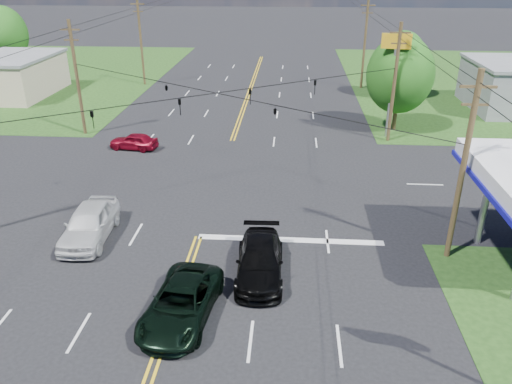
# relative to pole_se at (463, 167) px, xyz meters

# --- Properties ---
(ground) EXTENTS (280.00, 280.00, 0.00)m
(ground) POSITION_rel_pole_se_xyz_m (-13.00, 9.00, -4.92)
(ground) COLOR black
(ground) RESTS_ON ground
(stop_bar) EXTENTS (10.00, 0.50, 0.02)m
(stop_bar) POSITION_rel_pole_se_xyz_m (-8.00, 1.00, -4.92)
(stop_bar) COLOR silver
(stop_bar) RESTS_ON ground
(pole_se) EXTENTS (1.60, 0.28, 9.50)m
(pole_se) POSITION_rel_pole_se_xyz_m (0.00, 0.00, 0.00)
(pole_se) COLOR #3E2D1A
(pole_se) RESTS_ON ground
(pole_nw) EXTENTS (1.60, 0.28, 9.50)m
(pole_nw) POSITION_rel_pole_se_xyz_m (-26.00, 18.00, 0.00)
(pole_nw) COLOR #3E2D1A
(pole_nw) RESTS_ON ground
(pole_ne) EXTENTS (1.60, 0.28, 9.50)m
(pole_ne) POSITION_rel_pole_se_xyz_m (0.00, 18.00, 0.00)
(pole_ne) COLOR #3E2D1A
(pole_ne) RESTS_ON ground
(pole_left_far) EXTENTS (1.60, 0.28, 10.00)m
(pole_left_far) POSITION_rel_pole_se_xyz_m (-26.00, 37.00, 0.25)
(pole_left_far) COLOR #3E2D1A
(pole_left_far) RESTS_ON ground
(pole_right_far) EXTENTS (1.60, 0.28, 10.00)m
(pole_right_far) POSITION_rel_pole_se_xyz_m (0.00, 37.00, 0.25)
(pole_right_far) COLOR #3E2D1A
(pole_right_far) RESTS_ON ground
(span_wire_signals) EXTENTS (26.00, 18.00, 1.13)m
(span_wire_signals) POSITION_rel_pole_se_xyz_m (-13.00, 9.00, 1.08)
(span_wire_signals) COLOR black
(span_wire_signals) RESTS_ON ground
(power_lines) EXTENTS (26.04, 100.00, 0.64)m
(power_lines) POSITION_rel_pole_se_xyz_m (-13.00, 7.00, 3.68)
(power_lines) COLOR black
(power_lines) RESTS_ON ground
(tree_right_a) EXTENTS (5.70, 5.70, 8.18)m
(tree_right_a) POSITION_rel_pole_se_xyz_m (1.00, 21.00, -0.05)
(tree_right_a) COLOR #3E2D1A
(tree_right_a) RESTS_ON ground
(tree_right_b) EXTENTS (4.94, 4.94, 7.09)m
(tree_right_b) POSITION_rel_pole_se_xyz_m (3.50, 33.00, -0.70)
(tree_right_b) COLOR #3E2D1A
(tree_right_b) RESTS_ON ground
(tree_far_l) EXTENTS (6.08, 6.08, 8.72)m
(tree_far_l) POSITION_rel_pole_se_xyz_m (-45.00, 41.00, 0.28)
(tree_far_l) COLOR #3E2D1A
(tree_far_l) RESTS_ON ground
(pickup_dkgreen) EXTENTS (3.13, 5.71, 1.52)m
(pickup_dkgreen) POSITION_rel_pole_se_xyz_m (-12.50, -5.78, -4.16)
(pickup_dkgreen) COLOR black
(pickup_dkgreen) RESTS_ON ground
(suv_black) EXTENTS (2.35, 5.45, 1.57)m
(suv_black) POSITION_rel_pole_se_xyz_m (-9.44, -2.36, -4.13)
(suv_black) COLOR black
(suv_black) RESTS_ON ground
(pickup_white) EXTENTS (2.43, 5.50, 1.84)m
(pickup_white) POSITION_rel_pole_se_xyz_m (-18.80, 0.46, -3.99)
(pickup_white) COLOR silver
(pickup_white) RESTS_ON ground
(sedan_red) EXTENTS (4.00, 2.05, 1.30)m
(sedan_red) POSITION_rel_pole_se_xyz_m (-20.60, 14.50, -4.26)
(sedan_red) COLOR maroon
(sedan_red) RESTS_ON ground
(polesign_ne) EXTENTS (2.35, 0.66, 8.52)m
(polesign_ne) POSITION_rel_pole_se_xyz_m (0.00, 19.05, 1.79)
(polesign_ne) COLOR #A5A5AA
(polesign_ne) RESTS_ON ground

